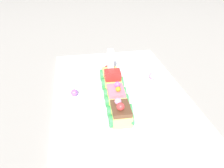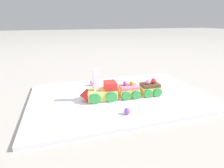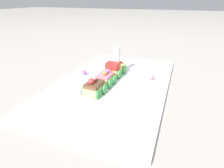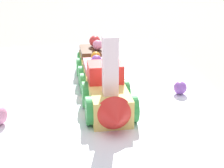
{
  "view_description": "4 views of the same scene",
  "coord_description": "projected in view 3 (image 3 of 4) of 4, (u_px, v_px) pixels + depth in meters",
  "views": [
    {
      "loc": [
        -0.53,
        0.12,
        0.39
      ],
      "look_at": [
        0.04,
        0.02,
        0.03
      ],
      "focal_mm": 35.0,
      "sensor_mm": 36.0,
      "label": 1
    },
    {
      "loc": [
        0.19,
        0.56,
        0.27
      ],
      "look_at": [
        0.02,
        -0.02,
        0.05
      ],
      "focal_mm": 28.0,
      "sensor_mm": 36.0,
      "label": 2
    },
    {
      "loc": [
        -0.56,
        -0.22,
        0.3
      ],
      "look_at": [
        -0.05,
        -0.01,
        0.03
      ],
      "focal_mm": 28.0,
      "sensor_mm": 36.0,
      "label": 3
    },
    {
      "loc": [
        0.52,
        -0.07,
        0.23
      ],
      "look_at": [
        0.04,
        0.03,
        0.05
      ],
      "focal_mm": 60.0,
      "sensor_mm": 36.0,
      "label": 4
    }
  ],
  "objects": [
    {
      "name": "cake_train_locomotive",
      "position": [
        116.0,
        68.0,
        0.73
      ],
      "size": [
        0.13,
        0.07,
        0.11
      ],
      "rotation": [
        0.0,
        0.0,
        -0.04
      ],
      "color": "#EACC66",
      "rests_on": "display_board"
    },
    {
      "name": "cake_car_strawberry",
      "position": [
        105.0,
        79.0,
        0.64
      ],
      "size": [
        0.07,
        0.07,
        0.06
      ],
      "rotation": [
        0.0,
        0.0,
        -0.04
      ],
      "color": "#EACC66",
      "rests_on": "display_board"
    },
    {
      "name": "ground_plane",
      "position": [
        113.0,
        85.0,
        0.68
      ],
      "size": [
        10.0,
        10.0,
        0.0
      ],
      "primitive_type": "plane",
      "color": "gray"
    },
    {
      "name": "cake_car_chocolate",
      "position": [
        94.0,
        88.0,
        0.57
      ],
      "size": [
        0.07,
        0.07,
        0.06
      ],
      "rotation": [
        0.0,
        0.0,
        -0.04
      ],
      "color": "#EACC66",
      "rests_on": "display_board"
    },
    {
      "name": "display_board",
      "position": [
        113.0,
        83.0,
        0.67
      ],
      "size": [
        0.63,
        0.4,
        0.01
      ],
      "primitive_type": "cube",
      "color": "white",
      "rests_on": "ground_plane"
    },
    {
      "name": "gumball_purple",
      "position": [
        84.0,
        72.0,
        0.73
      ],
      "size": [
        0.02,
        0.02,
        0.02
      ],
      "primitive_type": "sphere",
      "color": "#9956C6",
      "rests_on": "display_board"
    },
    {
      "name": "gumball_pink",
      "position": [
        150.0,
        76.0,
        0.68
      ],
      "size": [
        0.03,
        0.03,
        0.03
      ],
      "primitive_type": "sphere",
      "color": "pink",
      "rests_on": "display_board"
    }
  ]
}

